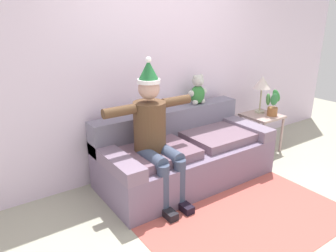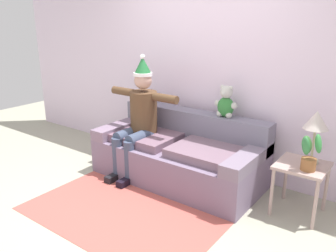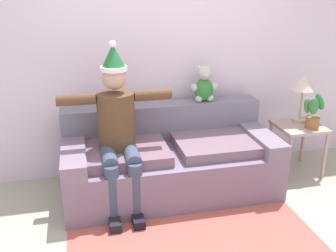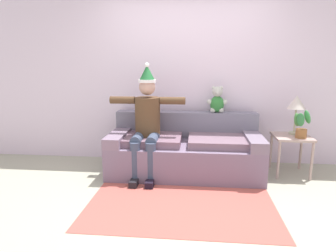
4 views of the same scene
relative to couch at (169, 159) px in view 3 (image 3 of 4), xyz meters
name	(u,v)px [view 3 (image 3 of 4)]	position (x,y,z in m)	size (l,w,h in m)	color
ground_plane	(198,248)	(0.00, -1.00, -0.32)	(10.00, 10.00, 0.00)	#A8A791
back_wall	(157,46)	(0.00, 0.55, 1.03)	(7.00, 0.10, 2.70)	silver
couch	(169,159)	(0.00, 0.00, 0.00)	(2.05, 0.95, 0.80)	slate
person_seated	(118,127)	(-0.51, -0.16, 0.45)	(1.02, 0.77, 1.51)	brown
teddy_bear	(204,85)	(0.44, 0.30, 0.66)	(0.29, 0.17, 0.38)	#317A36
side_table	(298,133)	(1.44, 0.05, 0.14)	(0.48, 0.48, 0.54)	#B5968F
table_lamp	(304,84)	(1.50, 0.15, 0.64)	(0.24, 0.24, 0.54)	#B2B495
potted_plant	(313,112)	(1.52, -0.05, 0.40)	(0.24, 0.22, 0.39)	#975E34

